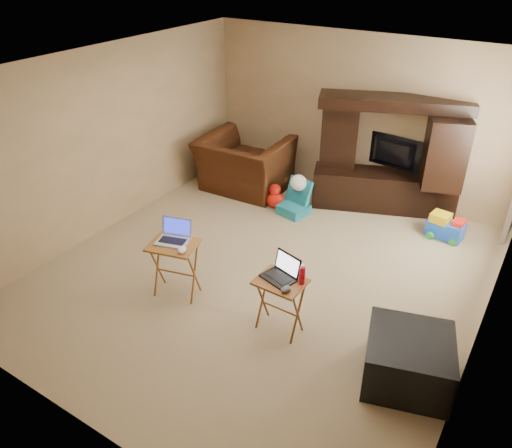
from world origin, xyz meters
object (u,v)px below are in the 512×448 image
Objects in this scene: push_toy at (446,226)px; mouse_left at (182,250)px; recliner at (244,164)px; tray_table_right at (280,306)px; laptop_right at (278,269)px; television at (392,154)px; plush_toy at (275,196)px; laptop_left at (172,233)px; child_rocker at (294,198)px; water_bottle at (302,275)px; mouse_right at (286,289)px; entertainment_center at (388,155)px; ottoman at (408,360)px; tray_table_left at (176,269)px.

push_toy is 3.52× the size of mouse_left.
tray_table_right is at bearing 127.12° from recliner.
recliner is 3.43m from laptop_right.
tray_table_right is at bearing 98.64° from television.
push_toy is at bearing 85.60° from laptop_right.
laptop_right reaches higher than plush_toy.
recliner is at bearing 90.91° from laptop_left.
recliner is 3.76× the size of laptop_left.
child_rocker reaches higher than push_toy.
plush_toy is at bearing -160.21° from push_toy.
water_bottle reaches higher than tray_table_right.
mouse_right is (1.48, -0.04, -0.14)m from laptop_left.
television is 6.28× the size of mouse_left.
entertainment_center reaches higher than laptop_right.
plush_toy is 3.00× the size of mouse_right.
recliner is 1.17m from child_rocker.
entertainment_center is 3.58m from ottoman.
mouse_left is at bearing -169.11° from water_bottle.
mouse_left is at bearing -169.57° from tray_table_right.
push_toy is (2.11, 0.52, -0.08)m from child_rocker.
laptop_left is at bearing -177.74° from ottoman.
child_rocker is at bearing 70.66° from tray_table_left.
tray_table_right is 3.25× the size of water_bottle.
plush_toy is at bearing 125.78° from water_bottle.
mouse_left reaches higher than mouse_right.
television is at bearing 73.37° from mouse_left.
tray_table_right is at bearing -100.60° from push_toy.
mouse_left is (-1.13, -0.18, 0.40)m from tray_table_right.
television is at bearing 112.65° from ottoman.
recliner is at bearing 145.32° from laptop_right.
ottoman is 1.21× the size of tray_table_right.
push_toy is at bearing 72.06° from tray_table_right.
mouse_left reaches higher than push_toy.
tray_table_right is (2.20, -2.66, -0.12)m from recliner.
plush_toy is 2.49m from tray_table_left.
laptop_left is (0.85, -2.73, 0.37)m from recliner.
recliner is 3.04m from mouse_left.
plush_toy is at bearing 136.94° from laptop_right.
television is 2.32m from recliner.
recliner is 2.11× the size of tray_table_right.
laptop_right is 0.25m from water_bottle.
laptop_left is at bearing 77.42° from television.
recliner is at bearing 131.23° from tray_table_right.
laptop_right is at bearing -53.16° from child_rocker.
tray_table_left is at bearing 179.48° from mouse_right.
entertainment_center is 6.31× the size of laptop_right.
television reaches higher than mouse_left.
tray_table_left is 1.33m from tray_table_right.
laptop_left is 0.26m from mouse_left.
mouse_right reaches higher than plush_toy.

